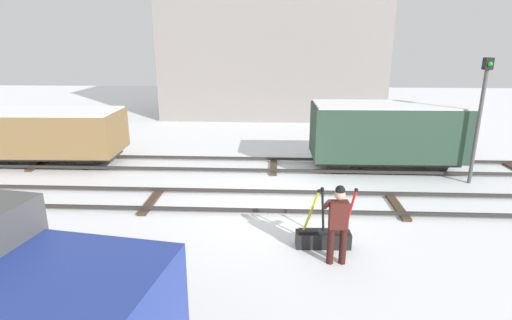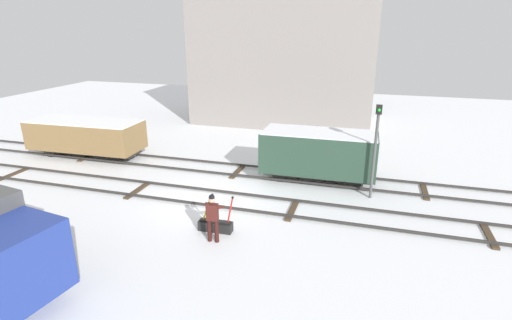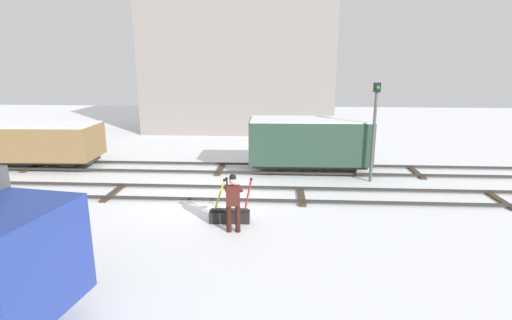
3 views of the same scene
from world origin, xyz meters
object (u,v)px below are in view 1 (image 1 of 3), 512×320
(rail_worker, at_px, (338,220))
(signal_post, at_px, (481,109))
(freight_car_far_end, at_px, (35,133))
(freight_car_back_track, at_px, (387,132))
(switch_lever_frame, at_px, (323,237))

(rail_worker, xyz_separation_m, signal_post, (5.10, 5.22, 1.46))
(freight_car_far_end, height_order, freight_car_back_track, freight_car_back_track)
(signal_post, relative_size, freight_car_far_end, 0.64)
(switch_lever_frame, height_order, rail_worker, rail_worker)
(rail_worker, relative_size, freight_car_back_track, 0.33)
(rail_worker, relative_size, signal_post, 0.43)
(switch_lever_frame, relative_size, freight_car_far_end, 0.23)
(switch_lever_frame, relative_size, freight_car_back_track, 0.27)
(switch_lever_frame, bearing_deg, freight_car_back_track, 62.33)
(rail_worker, xyz_separation_m, freight_car_far_end, (-10.29, 6.55, 0.22))
(rail_worker, height_order, signal_post, signal_post)
(rail_worker, distance_m, signal_post, 7.44)
(signal_post, bearing_deg, freight_car_far_end, 175.05)
(rail_worker, height_order, freight_car_far_end, freight_car_far_end)
(freight_car_far_end, bearing_deg, switch_lever_frame, -32.02)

